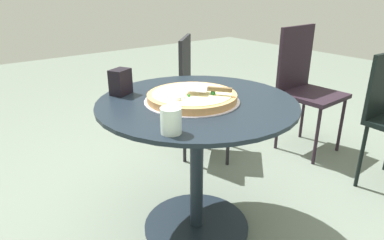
# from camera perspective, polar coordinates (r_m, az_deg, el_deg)

# --- Properties ---
(ground_plane) EXTENTS (10.00, 10.00, 0.00)m
(ground_plane) POSITION_cam_1_polar(r_m,az_deg,el_deg) (1.92, 0.72, -17.21)
(ground_plane) COLOR slate
(patio_table) EXTENTS (0.92, 0.92, 0.71)m
(patio_table) POSITION_cam_1_polar(r_m,az_deg,el_deg) (1.65, 0.80, -3.69)
(patio_table) COLOR black
(patio_table) RESTS_ON ground
(pizza_on_tray) EXTENTS (0.44, 0.44, 0.06)m
(pizza_on_tray) POSITION_cam_1_polar(r_m,az_deg,el_deg) (1.56, 0.00, 3.82)
(pizza_on_tray) COLOR silver
(pizza_on_tray) RESTS_ON patio_table
(pizza_server) EXTENTS (0.20, 0.17, 0.02)m
(pizza_server) POSITION_cam_1_polar(r_m,az_deg,el_deg) (1.53, 2.79, 5.14)
(pizza_server) COLOR silver
(pizza_server) RESTS_ON pizza_on_tray
(drinking_cup) EXTENTS (0.08, 0.08, 0.10)m
(drinking_cup) POSITION_cam_1_polar(r_m,az_deg,el_deg) (1.22, -3.51, -0.09)
(drinking_cup) COLOR white
(drinking_cup) RESTS_ON patio_table
(napkin_dispenser) EXTENTS (0.11, 0.12, 0.12)m
(napkin_dispenser) POSITION_cam_1_polar(r_m,az_deg,el_deg) (1.69, -11.79, 6.22)
(napkin_dispenser) COLOR black
(napkin_dispenser) RESTS_ON patio_table
(patio_chair_far) EXTENTS (0.52, 0.52, 0.87)m
(patio_chair_far) POSITION_cam_1_polar(r_m,az_deg,el_deg) (2.46, 1.13, 4.98)
(patio_chair_far) COLOR black
(patio_chair_far) RESTS_ON ground
(patio_chair_corner) EXTENTS (0.41, 0.41, 0.93)m
(patio_chair_corner) POSITION_cam_1_polar(r_m,az_deg,el_deg) (2.70, 18.25, 6.11)
(patio_chair_corner) COLOR black
(patio_chair_corner) RESTS_ON ground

